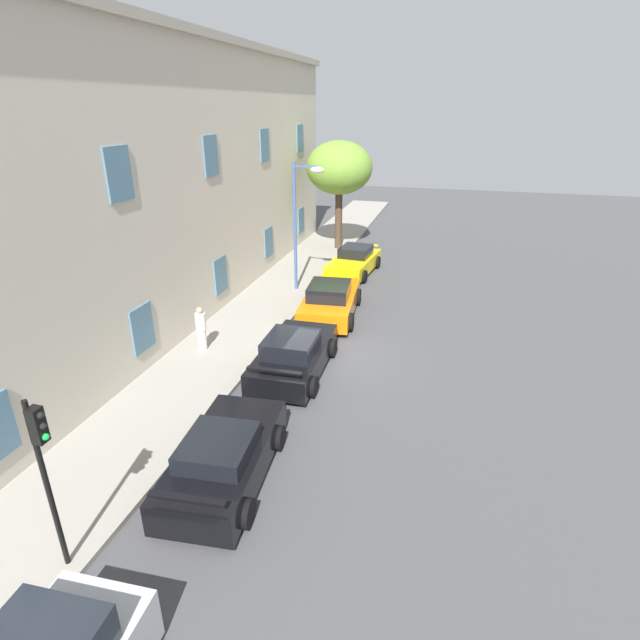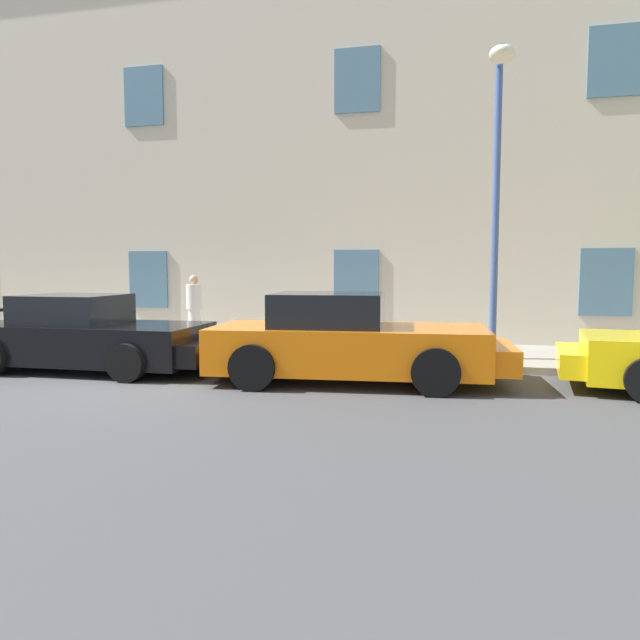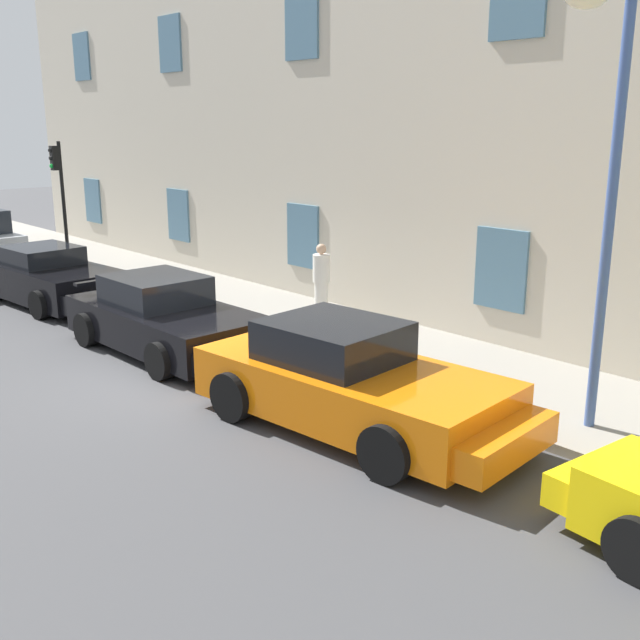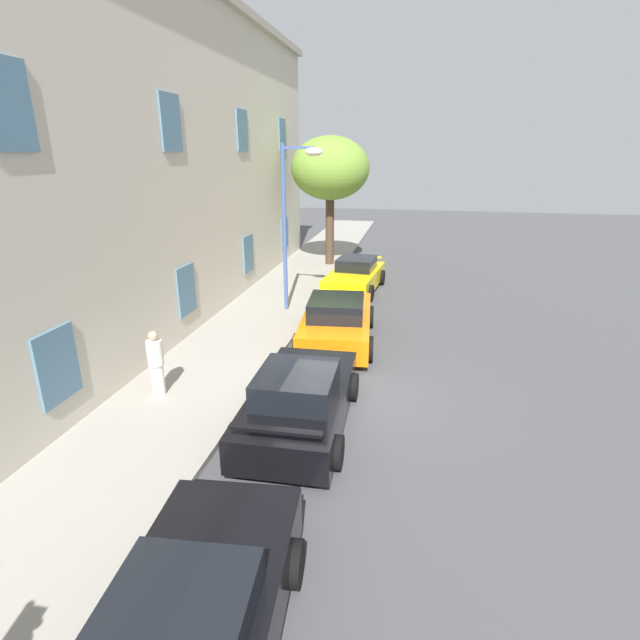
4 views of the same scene
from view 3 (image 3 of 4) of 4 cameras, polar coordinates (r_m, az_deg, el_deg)
The scene contains 9 objects.
ground_plane at distance 13.06m, azimuth -10.42°, elevation -4.19°, with size 80.00×80.00×0.00m, color #444447.
sidewalk at distance 15.09m, azimuth 1.10°, elevation -1.06°, with size 60.00×3.22×0.14m, color gray.
building_facade at distance 16.86m, azimuth 9.49°, elevation 18.44°, with size 35.10×3.59×10.58m.
sportscar_red_lead at distance 18.90m, azimuth -19.81°, elevation 2.94°, with size 4.73×2.38×1.34m.
sportscar_yellow_flank at distance 14.22m, azimuth -11.44°, elevation -0.09°, with size 4.77×2.26×1.41m.
sportscar_white_middle at distance 10.44m, azimuth 3.01°, elevation -5.05°, with size 5.12×2.56×1.50m.
traffic_light at distance 22.26m, azimuth -19.39°, elevation 9.88°, with size 0.22×0.36×3.59m.
street_lamp at distance 9.95m, azimuth 20.79°, elevation 13.23°, with size 0.44×1.42×5.72m.
pedestrian_admiring at distance 15.95m, azimuth 0.10°, elevation 3.07°, with size 0.47×0.47×1.60m.
Camera 3 is at (10.61, -6.35, 4.21)m, focal length 41.68 mm.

